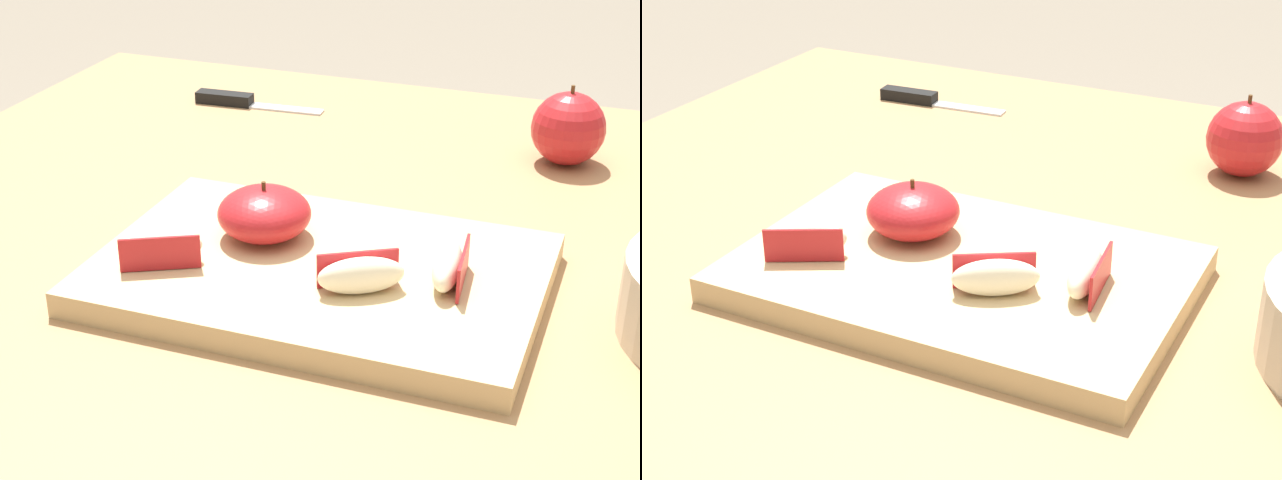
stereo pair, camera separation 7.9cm
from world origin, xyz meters
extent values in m
cube|color=#9E754C|center=(0.00, 0.00, 0.72)|extent=(1.14, 0.88, 0.03)
cube|color=#9E754C|center=(-0.51, 0.38, 0.35)|extent=(0.06, 0.06, 0.70)
cube|color=tan|center=(-0.06, -0.10, 0.74)|extent=(0.36, 0.24, 0.02)
ellipsoid|color=#B21E23|center=(-0.12, -0.07, 0.78)|extent=(0.08, 0.08, 0.04)
cylinder|color=#4C3319|center=(-0.12, -0.07, 0.80)|extent=(0.00, 0.00, 0.01)
ellipsoid|color=#F4EACC|center=(0.04, -0.10, 0.77)|extent=(0.03, 0.07, 0.03)
cube|color=#B21E23|center=(0.05, -0.10, 0.77)|extent=(0.01, 0.06, 0.03)
ellipsoid|color=#F4EACC|center=(-0.18, -0.15, 0.77)|extent=(0.07, 0.05, 0.03)
cube|color=#B21E23|center=(-0.18, -0.16, 0.77)|extent=(0.06, 0.03, 0.03)
ellipsoid|color=#F4EACC|center=(-0.02, -0.14, 0.77)|extent=(0.07, 0.05, 0.03)
cube|color=#B21E23|center=(-0.02, -0.12, 0.77)|extent=(0.06, 0.03, 0.03)
cube|color=silver|center=(-0.25, 0.29, 0.73)|extent=(0.09, 0.02, 0.00)
cube|color=black|center=(-0.33, 0.29, 0.74)|extent=(0.07, 0.02, 0.01)
sphere|color=#B21E23|center=(0.09, 0.24, 0.77)|extent=(0.08, 0.08, 0.08)
cylinder|color=#4C3319|center=(0.09, 0.24, 0.81)|extent=(0.00, 0.00, 0.01)
camera|label=1|loc=(0.18, -0.76, 1.13)|focal=55.48mm
camera|label=2|loc=(0.26, -0.73, 1.13)|focal=55.48mm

